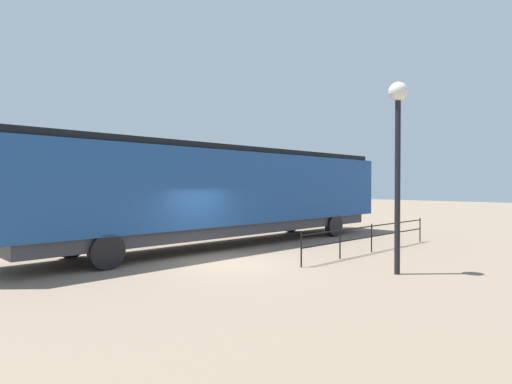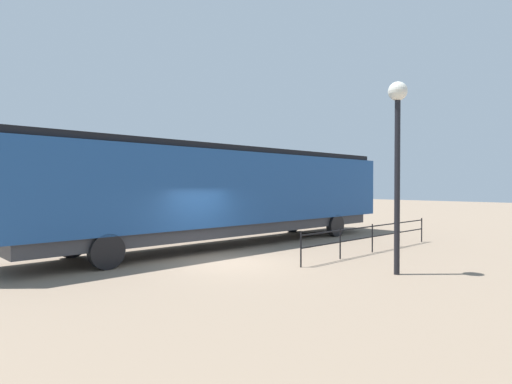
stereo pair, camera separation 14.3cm
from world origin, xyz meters
name	(u,v)px [view 1 (the left image)]	position (x,y,z in m)	size (l,w,h in m)	color
ground_plane	(227,263)	(0.00, 0.00, 0.00)	(120.00, 120.00, 0.00)	#84705B
locomotive	(236,191)	(-3.12, 3.19, 2.33)	(3.18, 18.52, 4.15)	navy
lamp_post	(398,134)	(4.82, 2.34, 4.04)	(0.54, 0.54, 5.53)	black
platform_fence	(372,234)	(2.22, 5.40, 0.71)	(0.05, 8.51, 1.08)	black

